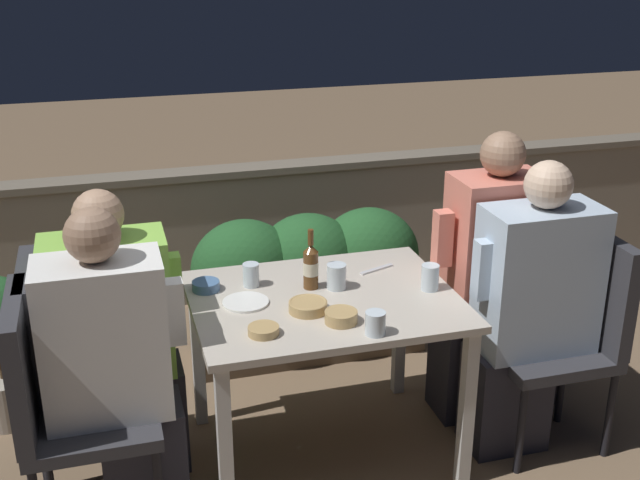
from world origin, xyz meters
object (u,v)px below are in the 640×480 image
Objects in this scene: person_blue_shirt at (528,310)px; chair_left_far at (65,356)px; chair_right_near at (571,320)px; chair_right_far at (526,295)px; beer_bottle at (311,266)px; chair_left_near at (57,395)px; person_green_blouse at (120,337)px; person_coral_top at (486,277)px; person_white_polo at (117,370)px.

chair_left_far is at bearing 171.60° from person_blue_shirt.
chair_right_near is 0.28m from chair_right_far.
chair_right_near is 3.70× the size of beer_bottle.
chair_left_near is 0.77× the size of person_green_blouse.
person_green_blouse reaches higher than chair_right_near.
person_blue_shirt reaches higher than chair_right_far.
chair_left_near is at bearing -165.36° from beer_bottle.
chair_left_near is 1.83m from person_coral_top.
person_white_polo reaches higher than person_green_blouse.
chair_left_near and chair_right_far have the same top height.
beer_bottle is at bearing 18.32° from person_white_polo.
person_coral_top is 0.82m from beer_bottle.
person_white_polo is 4.89× the size of beer_bottle.
person_blue_shirt reaches higher than beer_bottle.
chair_left_far is 1.00× the size of chair_right_far.
chair_right_far is at bearing 0.26° from chair_left_far.
person_blue_shirt reaches higher than chair_left_far.
person_white_polo is 1.32× the size of chair_right_near.
beer_bottle is at bearing -1.11° from chair_left_far.
chair_right_far is (2.01, 0.29, 0.00)m from chair_left_near.
beer_bottle is (-1.01, -0.03, 0.27)m from chair_right_far.
chair_right_near is 1.00× the size of chair_right_far.
person_green_blouse is 1.57m from person_coral_top.
person_green_blouse is at bearing -179.67° from person_coral_top.
person_white_polo is at bearing -179.69° from chair_right_near.
person_white_polo reaches higher than chair_right_far.
beer_bottle is at bearing 166.70° from chair_right_near.
chair_right_far is at bearing 1.59° from beer_bottle.
person_white_polo is at bearing 0.00° from chair_left_near.
chair_left_far is 1.78m from person_coral_top.
chair_left_near is 0.76× the size of person_white_polo.
person_green_blouse is 1.78m from chair_right_far.
chair_left_far is at bearing -179.74° from chair_right_far.
chair_right_near is 1.13m from beer_bottle.
chair_right_near is 0.40m from person_coral_top.
chair_left_near is 0.74× the size of person_blue_shirt.
person_coral_top is at bearing 2.00° from beer_bottle.
person_coral_top reaches higher than person_white_polo.
person_blue_shirt is 0.96× the size of person_coral_top.
person_coral_top reaches higher than person_green_blouse.
person_white_polo is at bearing -94.79° from person_green_blouse.
chair_right_far is (0.16, 0.28, -0.08)m from person_blue_shirt.
beer_bottle reaches higher than chair_left_far.
person_blue_shirt is at bearing 0.35° from person_white_polo.
person_white_polo is at bearing -170.87° from chair_right_far.
chair_left_near is 0.37m from person_green_blouse.
person_coral_top is (1.57, 0.01, 0.06)m from person_green_blouse.
person_green_blouse is 1.29× the size of chair_right_far.
person_green_blouse reaches higher than chair_left_near.
chair_left_far is at bearing -179.71° from person_coral_top.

